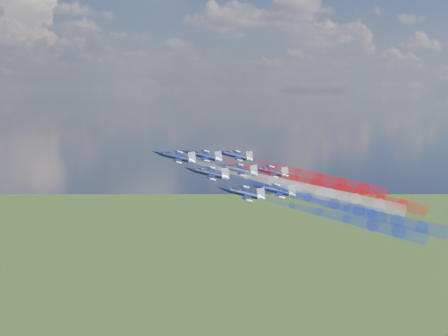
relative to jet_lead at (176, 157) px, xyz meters
name	(u,v)px	position (x,y,z in m)	size (l,w,h in m)	color
jet_lead	(176,157)	(0.00, 0.00, 0.00)	(10.71, 13.39, 3.57)	black
trail_lead	(272,181)	(27.68, -6.61, -7.43)	(4.46, 47.00, 4.46)	white
jet_inner_left	(209,173)	(7.04, -9.73, -3.76)	(10.71, 13.39, 3.57)	black
trail_inner_left	(308,198)	(34.73, -16.34, -11.18)	(4.46, 47.00, 4.46)	#182FCD
jet_inner_right	(203,156)	(10.17, 6.50, -0.72)	(10.71, 13.39, 3.57)	black
trail_inner_right	(294,178)	(37.85, -0.12, -8.15)	(4.46, 47.00, 4.46)	red
jet_outer_left	(243,194)	(13.85, -19.60, -8.18)	(10.71, 13.39, 3.57)	black
trail_outer_left	(346,219)	(41.53, -26.21, -15.61)	(4.46, 47.00, 4.46)	#182FCD
jet_center_third	(238,170)	(18.04, -3.59, -4.13)	(10.71, 13.39, 3.57)	black
trail_center_third	(332,193)	(45.72, -10.20, -11.56)	(4.46, 47.00, 4.46)	white
jet_outer_right	(235,156)	(23.21, 13.74, -1.94)	(10.71, 13.39, 3.57)	black
trail_outer_right	(320,177)	(50.90, 7.13, -9.37)	(4.46, 47.00, 4.46)	red
jet_rear_left	(276,191)	(25.71, -13.92, -9.06)	(10.71, 13.39, 3.57)	black
trail_rear_left	(372,214)	(53.39, -20.53, -16.49)	(4.46, 47.00, 4.46)	#182FCD
jet_rear_right	(270,172)	(31.07, 2.95, -6.12)	(10.71, 13.39, 3.57)	black
trail_rear_right	(357,194)	(58.75, -3.66, -13.55)	(4.46, 47.00, 4.46)	red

